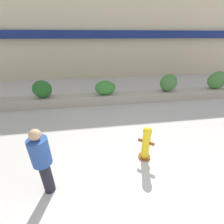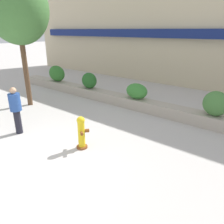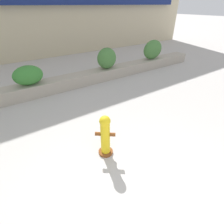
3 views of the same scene
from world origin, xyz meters
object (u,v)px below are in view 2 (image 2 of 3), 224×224
hedge_bush_2 (137,91)px  fire_hydrant (81,132)px  hedge_bush_3 (216,104)px  street_tree (17,9)px  hedge_bush_0 (57,73)px  hedge_bush_1 (89,81)px  pedestrian (16,108)px

hedge_bush_2 → fire_hydrant: bearing=-80.4°
hedge_bush_3 → fire_hydrant: (-2.80, -4.28, -0.43)m
hedge_bush_3 → street_tree: (-8.03, -2.92, 3.45)m
fire_hydrant → hedge_bush_0: bearing=147.5°
hedge_bush_3 → street_tree: bearing=-160.0°
hedge_bush_2 → hedge_bush_3: 3.52m
hedge_bush_1 → hedge_bush_2: bearing=0.0°
hedge_bush_2 → pedestrian: size_ratio=0.63×
hedge_bush_1 → fire_hydrant: (3.85, -4.28, -0.38)m
fire_hydrant → street_tree: size_ratio=0.18×
street_tree → hedge_bush_2: bearing=32.9°
hedge_bush_3 → fire_hydrant: size_ratio=0.88×
hedge_bush_3 → pedestrian: bearing=-137.3°
hedge_bush_0 → hedge_bush_3: hedge_bush_0 is taller
hedge_bush_2 → hedge_bush_3: bearing=0.0°
hedge_bush_1 → hedge_bush_3: (6.65, 0.00, 0.04)m
hedge_bush_0 → street_tree: (1.49, -2.92, 3.43)m
hedge_bush_3 → street_tree: street_tree is taller
fire_hydrant → street_tree: street_tree is taller
hedge_bush_0 → street_tree: size_ratio=0.22×
hedge_bush_3 → pedestrian: 7.34m
hedge_bush_0 → pedestrian: bearing=-50.4°
hedge_bush_0 → fire_hydrant: 7.98m
fire_hydrant → hedge_bush_2: bearing=99.6°
hedge_bush_1 → pedestrian: (1.26, -4.98, 0.05)m
hedge_bush_0 → pedestrian: (4.13, -4.98, -0.01)m
hedge_bush_1 → hedge_bush_3: 6.65m
hedge_bush_0 → hedge_bush_1: 2.87m
hedge_bush_0 → fire_hydrant: bearing=-32.5°
pedestrian → street_tree: bearing=141.9°
street_tree → pedestrian: size_ratio=3.46×
hedge_bush_2 → pedestrian: bearing=-110.6°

